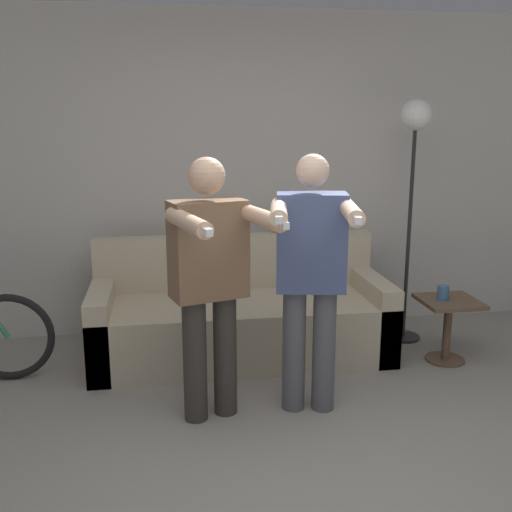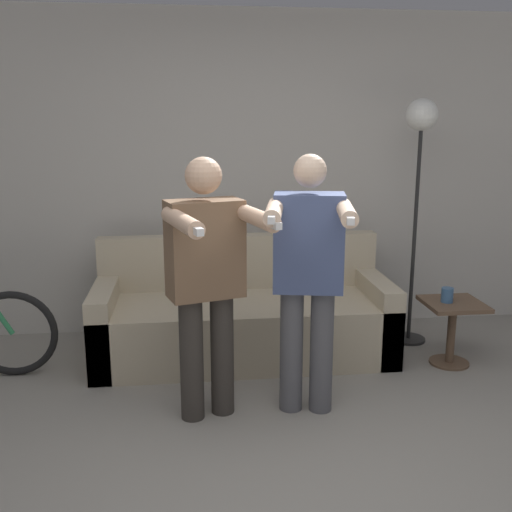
{
  "view_description": "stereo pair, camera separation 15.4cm",
  "coord_description": "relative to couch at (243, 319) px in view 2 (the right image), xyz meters",
  "views": [
    {
      "loc": [
        -0.68,
        -2.35,
        1.78
      ],
      "look_at": [
        -0.07,
        1.42,
        0.88
      ],
      "focal_mm": 42.0,
      "sensor_mm": 36.0,
      "label": 1
    },
    {
      "loc": [
        -0.52,
        -2.37,
        1.78
      ],
      "look_at": [
        -0.07,
        1.42,
        0.88
      ],
      "focal_mm": 42.0,
      "sensor_mm": 36.0,
      "label": 2
    }
  ],
  "objects": [
    {
      "name": "floor_lamp",
      "position": [
        1.36,
        0.13,
        1.26
      ],
      "size": [
        0.27,
        0.27,
        1.9
      ],
      "color": "black",
      "rests_on": "ground_plane"
    },
    {
      "name": "couch",
      "position": [
        0.0,
        0.0,
        0.0
      ],
      "size": [
        2.19,
        0.85,
        0.87
      ],
      "color": "beige",
      "rests_on": "ground_plane"
    },
    {
      "name": "cup",
      "position": [
        1.43,
        -0.36,
        0.24
      ],
      "size": [
        0.08,
        0.08,
        0.11
      ],
      "color": "#3D6693",
      "rests_on": "side_table"
    },
    {
      "name": "cat",
      "position": [
        0.53,
        0.31,
        0.66
      ],
      "size": [
        0.41,
        0.14,
        0.16
      ],
      "color": "tan",
      "rests_on": "couch"
    },
    {
      "name": "side_table",
      "position": [
        1.49,
        -0.36,
        0.05
      ],
      "size": [
        0.41,
        0.41,
        0.47
      ],
      "color": "brown",
      "rests_on": "ground_plane"
    },
    {
      "name": "person_left",
      "position": [
        -0.3,
        -0.94,
        0.61
      ],
      "size": [
        0.62,
        0.77,
        1.56
      ],
      "rotation": [
        0.0,
        0.0,
        0.29
      ],
      "color": "#38332D",
      "rests_on": "ground_plane"
    },
    {
      "name": "ground_plane",
      "position": [
        0.12,
        -1.9,
        -0.28
      ],
      "size": [
        16.0,
        16.0,
        0.0
      ],
      "primitive_type": "plane",
      "color": "gray"
    },
    {
      "name": "wall_back",
      "position": [
        0.12,
        0.66,
        1.02
      ],
      "size": [
        10.0,
        0.05,
        2.6
      ],
      "color": "beige",
      "rests_on": "ground_plane"
    },
    {
      "name": "person_right",
      "position": [
        0.29,
        -0.95,
        0.61
      ],
      "size": [
        0.56,
        0.74,
        1.57
      ],
      "rotation": [
        0.0,
        0.0,
        -0.19
      ],
      "color": "#56565B",
      "rests_on": "ground_plane"
    }
  ]
}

